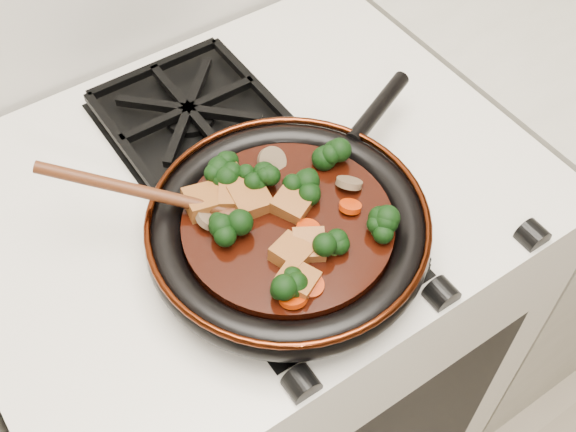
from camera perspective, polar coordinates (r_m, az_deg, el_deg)
stove at (r=1.33m, az=-2.63°, el=-9.95°), size 0.76×0.60×0.90m
burner_grate_front at (r=0.88m, az=1.21°, el=-2.60°), size 0.23×0.23×0.03m
burner_grate_back at (r=1.03m, az=-7.80°, el=8.00°), size 0.23×0.23×0.03m
skillet at (r=0.86m, az=0.08°, el=-0.97°), size 0.44×0.34×0.05m
braising_sauce at (r=0.85m, az=0.00°, el=-0.86°), size 0.25×0.25×0.02m
tofu_cube_0 at (r=0.86m, az=-6.71°, el=1.12°), size 0.05×0.05×0.03m
tofu_cube_1 at (r=0.79m, az=0.72°, el=-5.14°), size 0.05×0.05×0.03m
tofu_cube_2 at (r=0.88m, az=-4.78°, el=2.88°), size 0.04×0.04×0.03m
tofu_cube_3 at (r=0.85m, az=-3.03°, el=1.23°), size 0.05×0.05×0.03m
tofu_cube_4 at (r=0.85m, az=0.35°, el=0.95°), size 0.05×0.06×0.03m
tofu_cube_5 at (r=0.81m, az=0.30°, el=-3.02°), size 0.05×0.05×0.03m
tofu_cube_6 at (r=0.86m, az=-4.02°, el=1.72°), size 0.06×0.06×0.03m
tofu_cube_7 at (r=0.81m, az=1.67°, el=-2.36°), size 0.05×0.05×0.02m
broccoli_floret_0 at (r=0.81m, az=3.75°, el=-2.42°), size 0.08×0.08×0.06m
broccoli_floret_1 at (r=0.78m, az=-0.10°, el=-5.71°), size 0.07×0.08×0.06m
broccoli_floret_2 at (r=0.83m, az=7.15°, el=-0.96°), size 0.08×0.08×0.07m
broccoli_floret_3 at (r=0.82m, az=-4.79°, el=-0.81°), size 0.08×0.08×0.07m
broccoli_floret_4 at (r=0.87m, az=-2.30°, el=2.97°), size 0.08×0.08×0.07m
broccoli_floret_5 at (r=0.86m, az=1.37°, el=2.11°), size 0.08×0.08×0.05m
broccoli_floret_6 at (r=0.88m, az=-4.81°, el=3.01°), size 0.08×0.09×0.07m
broccoli_floret_7 at (r=0.88m, az=-4.86°, el=3.42°), size 0.08×0.08×0.06m
broccoli_floret_8 at (r=0.90m, az=3.30°, el=4.75°), size 0.07×0.06×0.06m
carrot_coin_0 at (r=0.83m, az=1.60°, el=-1.05°), size 0.03×0.03×0.01m
carrot_coin_1 at (r=0.86m, az=1.49°, el=1.56°), size 0.03×0.03×0.02m
carrot_coin_2 at (r=0.78m, az=0.40°, el=-6.40°), size 0.03×0.03×0.02m
carrot_coin_3 at (r=0.79m, az=1.80°, el=-5.45°), size 0.03×0.03×0.02m
carrot_coin_4 at (r=0.88m, az=-4.44°, el=2.59°), size 0.03×0.03×0.01m
carrot_coin_5 at (r=0.85m, az=4.93°, el=0.75°), size 0.03×0.03×0.02m
mushroom_slice_0 at (r=0.87m, az=4.85°, el=2.62°), size 0.04×0.04×0.02m
mushroom_slice_1 at (r=0.89m, az=-1.28°, el=4.37°), size 0.04×0.04×0.03m
mushroom_slice_2 at (r=0.84m, az=-6.22°, el=-0.25°), size 0.04×0.04×0.02m
wooden_spoon at (r=0.85m, az=-8.71°, el=1.26°), size 0.13×0.11×0.23m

